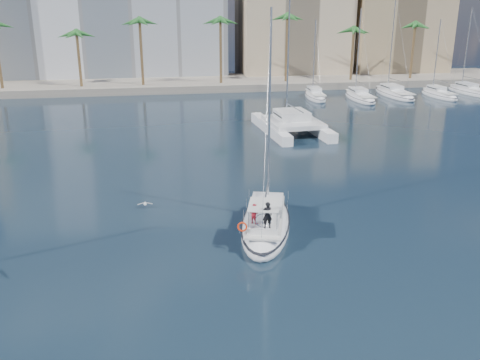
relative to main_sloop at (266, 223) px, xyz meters
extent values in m
plane|color=black|center=(-2.42, -0.19, -0.50)|extent=(160.00, 160.00, 0.00)
cube|color=gray|center=(-2.42, 60.81, 0.10)|extent=(120.00, 14.00, 1.20)
cube|color=silver|center=(-14.42, 72.81, 13.50)|extent=(42.00, 16.00, 28.00)
cube|color=tan|center=(19.58, 69.81, 9.50)|extent=(20.00, 14.00, 20.00)
cube|color=tan|center=(39.58, 67.81, 8.50)|extent=(18.00, 12.00, 18.00)
cylinder|color=brown|center=(-2.42, 56.81, 4.75)|extent=(0.44, 0.44, 10.50)
sphere|color=#235F24|center=(-2.42, 56.81, 10.00)|extent=(3.60, 3.60, 3.60)
cylinder|color=brown|center=(31.58, 56.81, 4.75)|extent=(0.44, 0.44, 10.50)
sphere|color=#235F24|center=(31.58, 56.81, 10.00)|extent=(3.60, 3.60, 3.60)
ellipsoid|color=white|center=(0.01, 0.02, -0.19)|extent=(5.78, 10.59, 2.10)
ellipsoid|color=black|center=(0.01, 0.02, 0.11)|extent=(5.83, 10.69, 0.18)
cube|color=silver|center=(-0.04, -0.17, 0.61)|extent=(4.21, 7.91, 0.12)
cube|color=silver|center=(0.26, 0.95, 0.97)|extent=(2.96, 3.76, 0.60)
cube|color=black|center=(0.26, 0.95, 0.99)|extent=(2.88, 3.39, 0.14)
cylinder|color=#B7BABF|center=(0.57, 2.08, 7.29)|extent=(0.15, 0.15, 13.24)
cylinder|color=#B7BABF|center=(0.03, 0.11, 2.17)|extent=(1.19, 3.96, 0.11)
cube|color=silver|center=(-0.56, -2.04, 0.85)|extent=(2.52, 2.94, 0.36)
cube|color=silver|center=(-0.59, -2.14, 2.22)|extent=(2.52, 2.94, 0.04)
torus|color=silver|center=(-0.82, -2.98, 1.52)|extent=(0.94, 0.31, 0.96)
torus|color=red|center=(-2.11, -3.03, 1.22)|extent=(0.66, 0.36, 0.64)
imported|color=black|center=(-0.56, -3.01, 1.88)|extent=(0.63, 0.43, 1.71)
imported|color=#B41B28|center=(-1.22, -2.14, 1.68)|extent=(0.80, 0.79, 1.30)
cube|color=white|center=(6.07, 26.41, 0.05)|extent=(2.24, 12.63, 1.10)
cube|color=white|center=(11.14, 26.83, 0.05)|extent=(2.24, 12.63, 1.10)
cube|color=silver|center=(8.66, 25.99, 0.80)|extent=(6.24, 7.37, 0.50)
cube|color=silver|center=(8.61, 26.62, 1.50)|extent=(3.76, 4.05, 1.00)
cube|color=black|center=(8.61, 26.62, 1.55)|extent=(3.74, 3.55, 0.18)
cylinder|color=#B7BABF|center=(8.45, 28.50, 9.39)|extent=(0.18, 0.18, 16.77)
ellipsoid|color=silver|center=(-8.10, 5.29, -0.15)|extent=(0.23, 0.44, 0.21)
sphere|color=silver|center=(-8.10, 5.50, -0.13)|extent=(0.11, 0.11, 0.11)
cube|color=gray|center=(-8.42, 5.29, -0.12)|extent=(0.50, 0.18, 0.12)
cube|color=gray|center=(-7.79, 5.29, -0.12)|extent=(0.50, 0.18, 0.12)
camera|label=1|loc=(-7.02, -32.49, 14.60)|focal=40.00mm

